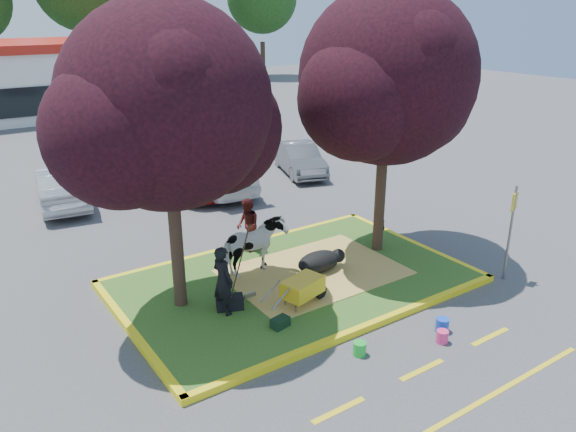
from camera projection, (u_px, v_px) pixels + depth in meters
ground at (294, 284)px, 13.74m from camera, size 90.00×90.00×0.00m
median_island at (294, 281)px, 13.71m from camera, size 8.00×5.00×0.15m
curb_near at (364, 328)px, 11.71m from camera, size 8.30×0.16×0.15m
curb_far at (242, 246)px, 15.71m from camera, size 8.30×0.16×0.15m
curb_left at (132, 332)px, 11.57m from camera, size 0.16×5.30×0.15m
curb_right at (413, 244)px, 15.86m from camera, size 0.16×5.30×0.15m
straw_bedding at (314, 272)px, 14.00m from camera, size 4.20×3.00×0.01m
tree_purple_left at (168, 115)px, 11.04m from camera, size 5.06×4.20×6.51m
tree_purple_right at (388, 85)px, 13.81m from camera, size 5.30×4.40×6.82m
fire_lane_stripe_a at (339, 410)px, 9.43m from camera, size 1.10×0.12×0.01m
fire_lane_stripe_b at (422, 370)px, 10.48m from camera, size 1.10×0.12×0.01m
fire_lane_stripe_c at (490, 337)px, 11.53m from camera, size 1.10×0.12×0.01m
fire_lane_long at (475, 405)px, 9.55m from camera, size 6.00×0.10×0.01m
retail_building at (70, 75)px, 35.69m from camera, size 20.40×8.40×4.40m
cow at (253, 247)px, 13.68m from camera, size 1.74×0.88×1.43m
calf at (319, 262)px, 13.98m from camera, size 1.34×1.02×0.51m
handler at (223, 280)px, 11.89m from camera, size 0.47×0.62×1.55m
visitor_a at (248, 225)px, 15.02m from camera, size 0.67×0.80×1.45m
visitor_b at (379, 225)px, 15.53m from camera, size 0.47×0.70×1.11m
wheelbarrow at (303, 287)px, 12.32m from camera, size 1.69×0.79×0.64m
gear_bag_dark at (230, 302)px, 12.27m from camera, size 0.67×0.52×0.30m
gear_bag_green at (280, 322)px, 11.58m from camera, size 0.43×0.31×0.21m
sign_post at (511, 223)px, 13.48m from camera, size 0.33×0.13×2.42m
bucket_green at (360, 349)px, 10.89m from camera, size 0.26×0.26×0.28m
bucket_pink at (442, 337)px, 11.30m from camera, size 0.29×0.29×0.26m
bucket_blue at (442, 325)px, 11.68m from camera, size 0.35×0.35×0.30m
car_silver at (61, 185)px, 18.97m from camera, size 2.09×4.46×1.42m
car_red at (180, 171)px, 20.47m from camera, size 3.70×5.80×1.49m
car_white at (214, 171)px, 20.52m from camera, size 2.35×4.98×1.40m
car_grey at (299, 159)px, 22.60m from camera, size 2.39×3.96×1.23m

